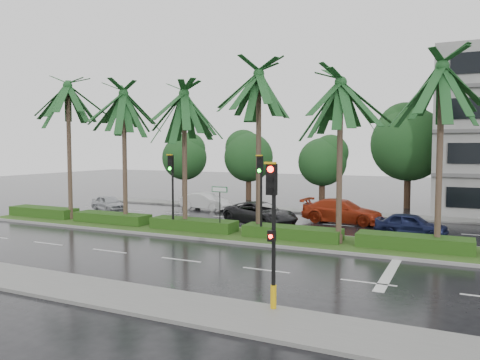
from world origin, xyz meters
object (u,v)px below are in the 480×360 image
at_px(car_red, 342,211).
at_px(car_white, 205,201).
at_px(signal_median_left, 172,181).
at_px(signal_near, 273,229).
at_px(car_blue, 411,225).
at_px(street_sign, 220,198).
at_px(car_darkgrey, 261,213).
at_px(car_silver, 109,203).

bearing_deg(car_red, car_white, 86.00).
distance_m(signal_median_left, car_red, 11.32).
relative_size(signal_near, car_blue, 1.14).
distance_m(signal_near, street_sign, 12.11).
height_order(signal_near, car_white, signal_near).
bearing_deg(car_darkgrey, car_white, 78.68).
bearing_deg(car_darkgrey, signal_median_left, 167.27).
bearing_deg(car_white, street_sign, -140.51).
bearing_deg(car_white, car_darkgrey, -119.42).
bearing_deg(car_blue, street_sign, 120.76).
xyz_separation_m(signal_near, street_sign, (-7.00, 9.87, -0.38)).
xyz_separation_m(signal_median_left, street_sign, (3.00, 0.18, -0.87)).
height_order(signal_near, street_sign, signal_near).
distance_m(car_darkgrey, car_blue, 9.00).
bearing_deg(signal_near, car_blue, 80.12).
relative_size(signal_near, car_darkgrey, 0.84).
height_order(signal_median_left, car_darkgrey, signal_median_left).
bearing_deg(car_white, car_silver, 128.93).
height_order(signal_near, car_red, signal_near).
height_order(car_silver, car_white, car_white).
xyz_separation_m(signal_near, car_white, (-13.22, 19.14, -1.84)).
bearing_deg(car_darkgrey, car_silver, 110.73).
distance_m(car_white, car_blue, 16.43).
distance_m(signal_median_left, car_white, 10.25).
xyz_separation_m(car_white, car_red, (11.22, -1.76, 0.10)).
distance_m(car_darkgrey, car_red, 5.38).
relative_size(signal_median_left, car_silver, 1.20).
bearing_deg(car_silver, car_red, -61.24).
bearing_deg(signal_median_left, car_blue, 20.46).
xyz_separation_m(street_sign, car_blue, (9.50, 4.48, -1.47)).
distance_m(car_red, car_blue, 5.43).
distance_m(signal_near, car_red, 17.58).
height_order(street_sign, car_white, street_sign).
relative_size(car_white, car_red, 0.77).
xyz_separation_m(street_sign, car_silver, (-12.36, 5.23, -1.51)).
bearing_deg(signal_median_left, signal_near, -44.09).
bearing_deg(car_silver, signal_median_left, -98.75).
bearing_deg(street_sign, signal_median_left, -176.53).
relative_size(signal_median_left, car_blue, 1.14).
bearing_deg(car_red, car_silver, 102.38).
relative_size(car_darkgrey, car_blue, 1.36).
xyz_separation_m(street_sign, car_white, (-6.22, 9.27, -1.46)).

